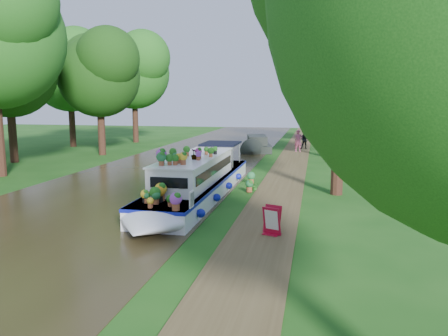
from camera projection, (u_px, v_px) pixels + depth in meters
ground at (243, 206)px, 17.81m from camera, size 100.00×100.00×0.00m
canal_water at (108, 199)px, 19.04m from camera, size 10.00×100.00×0.02m
towpath at (273, 207)px, 17.56m from camera, size 2.20×100.00×0.03m
plant_boat at (195, 180)px, 18.91m from camera, size 2.29×13.52×2.30m
tree_near_overhang at (342, 46)px, 18.97m from camera, size 5.52×5.28×8.99m
tree_near_mid at (343, 68)px, 30.46m from camera, size 6.90×6.60×9.40m
tree_near_far at (331, 70)px, 41.10m from camera, size 7.59×7.26×10.30m
tree_far_c at (99, 70)px, 33.17m from camera, size 7.13×6.82×9.59m
tree_far_d at (134, 67)px, 43.02m from camera, size 8.05×7.70×10.85m
tree_far_g at (8, 62)px, 29.12m from camera, size 7.36×7.04×9.95m
tree_far_h at (70, 67)px, 39.04m from camera, size 7.82×7.48×10.49m
second_boat at (257, 145)px, 36.70m from camera, size 3.02×6.90×1.28m
sandwich_board at (272, 222)px, 13.87m from camera, size 0.62×0.64×0.92m
pedestrian_pink at (298, 141)px, 35.71m from camera, size 0.74×0.57×1.80m
pedestrian_dark at (305, 140)px, 37.76m from camera, size 0.83×0.68×1.59m
verge_plant at (255, 186)px, 20.78m from camera, size 0.41×0.37×0.40m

